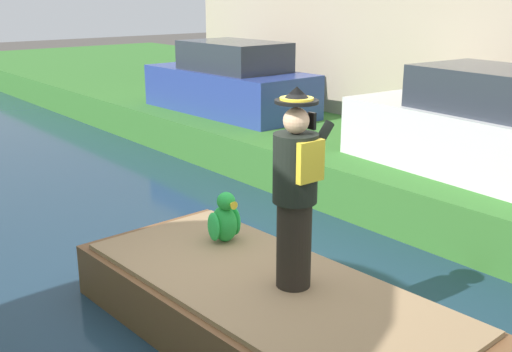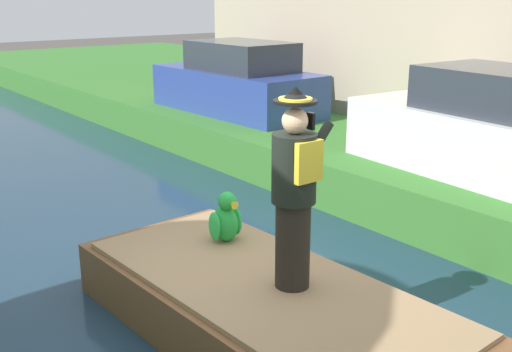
{
  "view_description": "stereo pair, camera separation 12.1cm",
  "coord_description": "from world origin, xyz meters",
  "px_view_note": "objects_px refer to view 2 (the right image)",
  "views": [
    {
      "loc": [
        -3.41,
        -4.43,
        3.33
      ],
      "look_at": [
        0.21,
        0.05,
        1.61
      ],
      "focal_mm": 43.51,
      "sensor_mm": 36.0,
      "label": 1
    },
    {
      "loc": [
        -3.32,
        -4.51,
        3.33
      ],
      "look_at": [
        0.21,
        0.05,
        1.61
      ],
      "focal_mm": 43.51,
      "sensor_mm": 36.0,
      "label": 2
    }
  ],
  "objects_px": {
    "boat": "(266,311)",
    "parrot_plush": "(226,220)",
    "person_pirate": "(294,191)",
    "parked_car_white": "(492,131)",
    "parked_car_blue": "(237,83)"
  },
  "relations": [
    {
      "from": "person_pirate",
      "to": "boat",
      "type": "bearing_deg",
      "value": 117.9
    },
    {
      "from": "person_pirate",
      "to": "parrot_plush",
      "type": "xyz_separation_m",
      "value": [
        0.13,
        1.26,
        -0.68
      ]
    },
    {
      "from": "boat",
      "to": "parked_car_white",
      "type": "distance_m",
      "value": 4.64
    },
    {
      "from": "person_pirate",
      "to": "parked_car_blue",
      "type": "bearing_deg",
      "value": 49.94
    },
    {
      "from": "boat",
      "to": "parrot_plush",
      "type": "xyz_separation_m",
      "value": [
        0.28,
        1.05,
        0.55
      ]
    },
    {
      "from": "person_pirate",
      "to": "parked_car_white",
      "type": "relative_size",
      "value": 0.45
    },
    {
      "from": "parked_car_white",
      "to": "parked_car_blue",
      "type": "xyz_separation_m",
      "value": [
        0.0,
        6.04,
        0.0
      ]
    },
    {
      "from": "boat",
      "to": "parked_car_blue",
      "type": "bearing_deg",
      "value": 55.78
    },
    {
      "from": "boat",
      "to": "parrot_plush",
      "type": "relative_size",
      "value": 7.51
    },
    {
      "from": "parked_car_white",
      "to": "parked_car_blue",
      "type": "distance_m",
      "value": 6.04
    },
    {
      "from": "person_pirate",
      "to": "parrot_plush",
      "type": "relative_size",
      "value": 3.25
    },
    {
      "from": "parrot_plush",
      "to": "boat",
      "type": "bearing_deg",
      "value": -104.86
    },
    {
      "from": "boat",
      "to": "person_pirate",
      "type": "height_order",
      "value": "person_pirate"
    },
    {
      "from": "boat",
      "to": "parked_car_white",
      "type": "relative_size",
      "value": 1.04
    },
    {
      "from": "parrot_plush",
      "to": "parked_car_white",
      "type": "distance_m",
      "value": 4.27
    }
  ]
}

